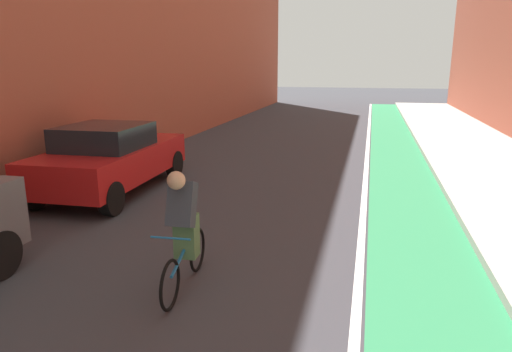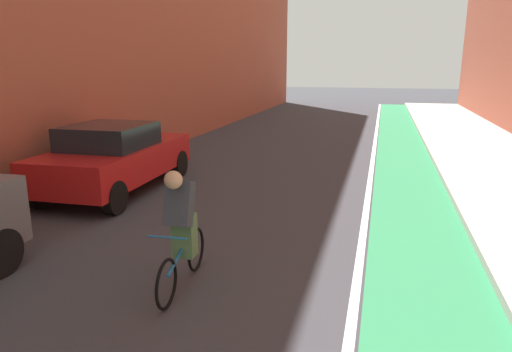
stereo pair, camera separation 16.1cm
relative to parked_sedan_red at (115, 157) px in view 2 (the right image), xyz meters
name	(u,v)px [view 2 (the right image)]	position (x,y,z in m)	size (l,w,h in m)	color
ground_plane	(270,178)	(3.09, 2.08, -0.78)	(94.19, 94.19, 0.00)	#38383D
bike_lane_paint	(405,169)	(6.44, 4.08, -0.78)	(1.60, 42.81, 0.00)	#2D8451
lane_divider_stripe	(372,167)	(5.54, 4.08, -0.78)	(0.12, 42.81, 0.00)	white
sidewalk_right	(507,172)	(8.97, 4.08, -0.71)	(3.46, 42.81, 0.14)	#A8A59E
parked_sedan_red	(115,157)	(0.00, 0.00, 0.00)	(2.04, 4.32, 1.53)	red
cyclist_trailing	(181,228)	(3.38, -3.88, 0.02)	(0.48, 1.66, 1.58)	black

